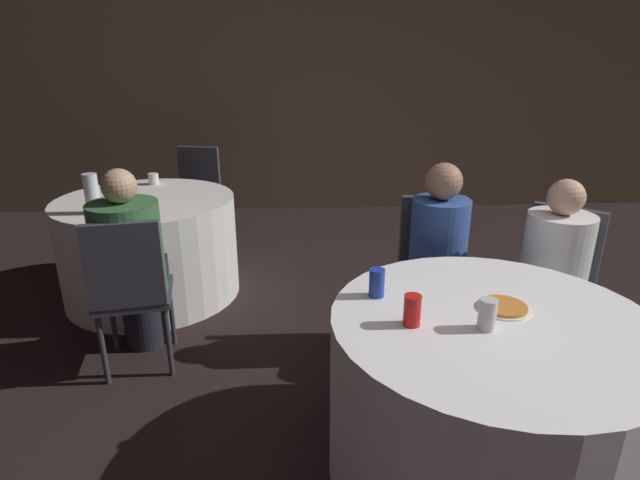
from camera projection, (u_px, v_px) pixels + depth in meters
name	position (u px, v px, depth m)	size (l,w,h in m)	color
wall_back	(378.00, 85.00, 5.54)	(16.00, 0.06, 2.80)	gray
table_near	(484.00, 398.00, 2.05)	(1.27, 1.27, 0.74)	white
table_far	(150.00, 247.00, 3.68)	(1.26, 1.26, 0.74)	white
chair_near_north	(433.00, 260.00, 2.98)	(0.42, 0.42, 0.92)	#383842
chair_near_northeast	(556.00, 275.00, 2.77)	(0.56, 0.56, 0.92)	#383842
chair_far_south	(130.00, 284.00, 2.66)	(0.46, 0.47, 0.92)	#383842
chair_far_north	(197.00, 188.00, 4.59)	(0.46, 0.47, 0.92)	#383842
person_white_shirt	(548.00, 282.00, 2.64)	(0.47, 0.48, 1.11)	black
person_blue_shirt	(440.00, 266.00, 2.81)	(0.33, 0.50, 1.15)	#33384C
person_green_jacket	(132.00, 264.00, 2.79)	(0.40, 0.52, 1.15)	black
pizza_plate_near	(503.00, 307.00, 2.00)	(0.21, 0.21, 0.02)	white
soda_can_red	(412.00, 310.00, 1.86)	(0.07, 0.07, 0.12)	red
soda_can_blue	(377.00, 283.00, 2.09)	(0.07, 0.07, 0.12)	#1E38A5
soda_can_silver	(487.00, 314.00, 1.83)	(0.07, 0.07, 0.12)	silver
bottle_far	(92.00, 194.00, 3.18)	(0.09, 0.09, 0.26)	silver
cup_far	(153.00, 179.00, 3.94)	(0.08, 0.08, 0.09)	white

